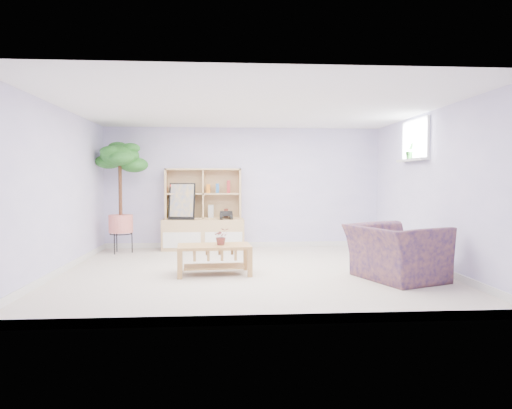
{
  "coord_description": "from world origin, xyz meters",
  "views": [
    {
      "loc": [
        -0.38,
        -6.66,
        1.34
      ],
      "look_at": [
        0.09,
        0.16,
        0.98
      ],
      "focal_mm": 32.0,
      "sensor_mm": 36.0,
      "label": 1
    }
  ],
  "objects": [
    {
      "name": "poster",
      "position": [
        -1.2,
        2.16,
        0.94
      ],
      "size": [
        0.52,
        0.21,
        0.71
      ],
      "primitive_type": null,
      "rotation": [
        0.0,
        0.0,
        -0.19
      ],
      "color": "yellow",
      "rests_on": "storage_unit"
    },
    {
      "name": "window_sill",
      "position": [
        2.67,
        0.6,
        1.68
      ],
      "size": [
        0.14,
        1.0,
        0.04
      ],
      "primitive_type": "cube",
      "color": "silver",
      "rests_on": "walls"
    },
    {
      "name": "ceiling",
      "position": [
        0.0,
        0.0,
        2.4
      ],
      "size": [
        5.5,
        5.0,
        0.01
      ],
      "primitive_type": "cube",
      "color": "white",
      "rests_on": "walls"
    },
    {
      "name": "baseboard",
      "position": [
        0.0,
        0.0,
        0.05
      ],
      "size": [
        5.5,
        5.0,
        0.1
      ],
      "primitive_type": null,
      "color": "silver",
      "rests_on": "floor"
    },
    {
      "name": "floor",
      "position": [
        0.0,
        0.0,
        0.0
      ],
      "size": [
        5.5,
        5.0,
        0.01
      ],
      "primitive_type": "cube",
      "color": "#BFAC96",
      "rests_on": "ground"
    },
    {
      "name": "sill_plant",
      "position": [
        2.67,
        0.69,
        1.83
      ],
      "size": [
        0.16,
        0.13,
        0.27
      ],
      "primitive_type": "imported",
      "rotation": [
        0.0,
        0.0,
        0.08
      ],
      "color": "#1B6513",
      "rests_on": "window_sill"
    },
    {
      "name": "window",
      "position": [
        2.73,
        0.6,
        2.0
      ],
      "size": [
        0.1,
        0.98,
        0.68
      ],
      "primitive_type": null,
      "color": "#C9E4FE",
      "rests_on": "walls"
    },
    {
      "name": "floor_tree",
      "position": [
        -2.3,
        1.89,
        1.04
      ],
      "size": [
        0.84,
        0.84,
        2.08
      ],
      "primitive_type": null,
      "rotation": [
        0.0,
        0.0,
        0.1
      ],
      "color": "#1B6513",
      "rests_on": "floor"
    },
    {
      "name": "armchair",
      "position": [
        1.93,
        -0.68,
        0.42
      ],
      "size": [
        1.34,
        1.42,
        0.85
      ],
      "primitive_type": "imported",
      "rotation": [
        0.0,
        0.0,
        1.94
      ],
      "color": "#17154B",
      "rests_on": "floor"
    },
    {
      "name": "storage_unit",
      "position": [
        -0.8,
        2.24,
        0.79
      ],
      "size": [
        1.58,
        0.53,
        1.58
      ],
      "primitive_type": null,
      "color": "tan",
      "rests_on": "floor"
    },
    {
      "name": "walls",
      "position": [
        0.0,
        0.0,
        1.2
      ],
      "size": [
        5.51,
        5.01,
        2.4
      ],
      "color": "silver",
      "rests_on": "floor"
    },
    {
      "name": "coffee_table",
      "position": [
        -0.53,
        -0.16,
        0.21
      ],
      "size": [
        1.07,
        0.64,
        0.42
      ],
      "primitive_type": null,
      "rotation": [
        0.0,
        0.0,
        0.08
      ],
      "color": "#A97533",
      "rests_on": "floor"
    },
    {
      "name": "toy_truck",
      "position": [
        -0.35,
        2.16,
        0.68
      ],
      "size": [
        0.35,
        0.25,
        0.18
      ],
      "primitive_type": null,
      "rotation": [
        0.0,
        0.0,
        0.04
      ],
      "color": "black",
      "rests_on": "storage_unit"
    },
    {
      "name": "table_plant",
      "position": [
        -0.43,
        -0.15,
        0.54
      ],
      "size": [
        0.26,
        0.23,
        0.24
      ],
      "primitive_type": "imported",
      "rotation": [
        0.0,
        0.0,
        0.24
      ],
      "color": "#184E19",
      "rests_on": "coffee_table"
    }
  ]
}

